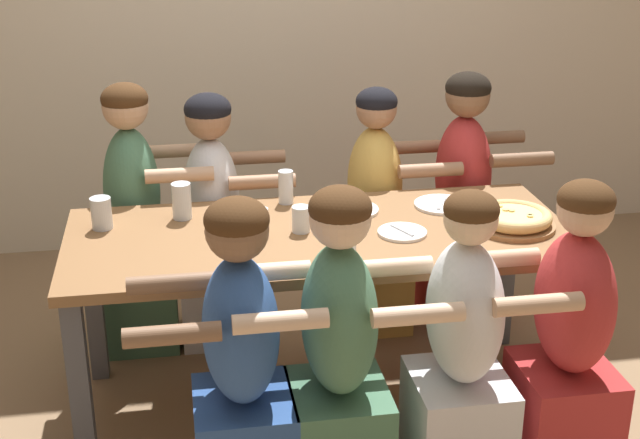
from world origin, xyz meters
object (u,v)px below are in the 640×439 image
drinking_glass_a (182,203)px  drinking_glass_e (260,224)px  empty_plate_a (351,210)px  diner_far_left (136,229)px  diner_near_midleft (241,379)px  cocktail_glass_blue (346,254)px  diner_near_midright (460,364)px  diner_far_right (461,209)px  diner_near_right (567,353)px  diner_near_center (338,368)px  drinking_glass_b (286,189)px  drinking_glass_c (101,213)px  empty_plate_b (442,205)px  pizza_board_main (513,219)px  diner_far_midleft (214,229)px  diner_far_midright (375,221)px  empty_plate_c (402,232)px  drinking_glass_d (301,221)px

drinking_glass_a → drinking_glass_e: bearing=-38.3°
empty_plate_a → drinking_glass_e: (-0.38, -0.19, 0.04)m
diner_far_left → diner_near_midleft: bearing=15.9°
cocktail_glass_blue → diner_near_midright: size_ratio=0.12×
diner_far_right → diner_near_right: 1.25m
drinking_glass_e → diner_near_center: 0.70m
drinking_glass_b → drinking_glass_c: drinking_glass_b is taller
empty_plate_a → drinking_glass_a: drinking_glass_a is taller
drinking_glass_b → diner_near_midright: bearing=-64.7°
empty_plate_b → diner_far_right: (0.23, 0.43, -0.20)m
empty_plate_a → diner_far_right: diner_far_right is taller
diner_near_midright → diner_far_left: size_ratio=0.92×
diner_near_right → diner_near_midright: bearing=90.0°
pizza_board_main → diner_far_midleft: 1.33m
diner_near_center → diner_far_midleft: bearing=14.7°
drinking_glass_e → diner_near_midleft: 0.70m
cocktail_glass_blue → diner_near_midright: diner_near_midright is taller
drinking_glass_a → diner_near_right: bearing=-34.3°
cocktail_glass_blue → drinking_glass_a: size_ratio=0.90×
diner_far_left → cocktail_glass_blue: bearing=38.3°
diner_far_right → diner_far_midright: size_ratio=1.05×
cocktail_glass_blue → diner_near_midright: (0.33, -0.30, -0.29)m
diner_near_center → diner_far_left: 1.41m
drinking_glass_b → diner_far_right: bearing=18.8°
drinking_glass_b → drinking_glass_e: bearing=-113.2°
cocktail_glass_blue → diner_far_left: (-0.75, 0.95, -0.24)m
diner_near_right → diner_far_midright: (-0.38, 1.24, 0.01)m
diner_near_midleft → diner_near_center: size_ratio=0.99×
empty_plate_b → drinking_glass_c: 1.35m
diner_far_right → diner_far_midright: bearing=-90.0°
empty_plate_a → drinking_glass_a: (-0.67, 0.03, 0.06)m
empty_plate_a → drinking_glass_c: size_ratio=1.80×
diner_near_midright → diner_far_midright: diner_far_midright is taller
cocktail_glass_blue → diner_near_center: diner_near_center is taller
pizza_board_main → diner_near_midright: (-0.37, -0.54, -0.28)m
empty_plate_c → diner_far_right: diner_far_right is taller
empty_plate_b → diner_near_midleft: diner_near_midleft is taller
cocktail_glass_blue → diner_near_right: (0.70, -0.30, -0.28)m
diner_far_midright → pizza_board_main: bearing=28.2°
empty_plate_c → diner_near_right: diner_near_right is taller
drinking_glass_c → drinking_glass_d: (0.74, -0.16, -0.02)m
cocktail_glass_blue → drinking_glass_c: size_ratio=1.05×
empty_plate_b → pizza_board_main: bearing=-53.3°
diner_near_midleft → empty_plate_c: bearing=-50.1°
pizza_board_main → diner_far_left: bearing=154.2°
drinking_glass_b → diner_near_midright: size_ratio=0.12×
empty_plate_c → drinking_glass_c: (-1.11, 0.24, 0.06)m
empty_plate_b → empty_plate_c: 0.35m
drinking_glass_e → diner_far_midleft: bearing=103.4°
drinking_glass_c → diner_far_midleft: diner_far_midleft is taller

